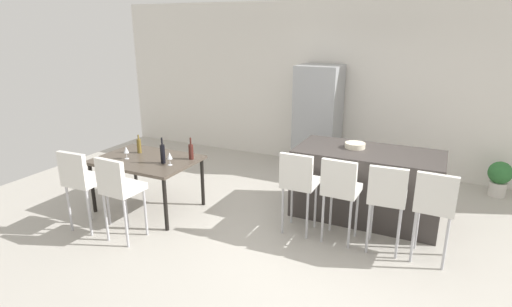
{
  "coord_description": "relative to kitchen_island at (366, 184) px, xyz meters",
  "views": [
    {
      "loc": [
        1.35,
        -4.45,
        2.47
      ],
      "look_at": [
        -0.87,
        0.18,
        0.85
      ],
      "focal_mm": 28.52,
      "sensor_mm": 36.0,
      "label": 1
    }
  ],
  "objects": [
    {
      "name": "dining_chair_far",
      "position": [
        -2.47,
        -1.92,
        0.24
      ],
      "size": [
        0.42,
        0.42,
        1.05
      ],
      "color": "silver",
      "rests_on": "ground_plane"
    },
    {
      "name": "fruit_bowl",
      "position": [
        -0.2,
        0.05,
        0.5
      ],
      "size": [
        0.27,
        0.27,
        0.07
      ],
      "primitive_type": "cylinder",
      "color": "beige",
      "rests_on": "kitchen_island"
    },
    {
      "name": "back_wall",
      "position": [
        -0.5,
        1.99,
        0.99
      ],
      "size": [
        10.0,
        0.12,
        2.9
      ],
      "primitive_type": "cube",
      "color": "silver",
      "rests_on": "ground_plane"
    },
    {
      "name": "ground_plane",
      "position": [
        -0.5,
        -0.72,
        -0.46
      ],
      "size": [
        10.0,
        10.0,
        0.0
      ],
      "primitive_type": "plane",
      "color": "#ADA89E"
    },
    {
      "name": "wine_bottle_left",
      "position": [
        -3.03,
        -0.91,
        0.39
      ],
      "size": [
        0.06,
        0.06,
        0.27
      ],
      "color": "brown",
      "rests_on": "dining_table"
    },
    {
      "name": "wine_glass_right",
      "position": [
        -3.0,
        -1.2,
        0.4
      ],
      "size": [
        0.07,
        0.07,
        0.17
      ],
      "color": "silver",
      "rests_on": "dining_table"
    },
    {
      "name": "refrigerator",
      "position": [
        -1.18,
        1.55,
        0.46
      ],
      "size": [
        0.72,
        0.68,
        1.84
      ],
      "primitive_type": "cube",
      "color": "#939699",
      "rests_on": "ground_plane"
    },
    {
      "name": "kitchen_island",
      "position": [
        0.0,
        0.0,
        0.0
      ],
      "size": [
        1.86,
        0.92,
        0.92
      ],
      "primitive_type": "cube",
      "color": "#383330",
      "rests_on": "ground_plane"
    },
    {
      "name": "dining_table",
      "position": [
        -2.77,
        -1.08,
        0.22
      ],
      "size": [
        1.35,
        0.96,
        0.74
      ],
      "color": "#4C4238",
      "rests_on": "ground_plane"
    },
    {
      "name": "potted_plant",
      "position": [
        1.68,
        1.54,
        -0.15
      ],
      "size": [
        0.34,
        0.34,
        0.54
      ],
      "color": "beige",
      "rests_on": "ground_plane"
    },
    {
      "name": "bar_chair_left",
      "position": [
        -0.66,
        -0.84,
        0.24
      ],
      "size": [
        0.4,
        0.4,
        1.05
      ],
      "color": "silver",
      "rests_on": "ground_plane"
    },
    {
      "name": "bar_chair_middle",
      "position": [
        -0.15,
        -0.84,
        0.24
      ],
      "size": [
        0.41,
        0.41,
        1.05
      ],
      "color": "silver",
      "rests_on": "ground_plane"
    },
    {
      "name": "wine_bottle_corner",
      "position": [
        -2.2,
        -0.83,
        0.39
      ],
      "size": [
        0.07,
        0.07,
        0.3
      ],
      "color": "#471E19",
      "rests_on": "dining_table"
    },
    {
      "name": "wine_bottle_near",
      "position": [
        -2.44,
        -1.14,
        0.41
      ],
      "size": [
        0.06,
        0.06,
        0.35
      ],
      "color": "black",
      "rests_on": "dining_table"
    },
    {
      "name": "bar_chair_far",
      "position": [
        0.86,
        -0.84,
        0.24
      ],
      "size": [
        0.42,
        0.42,
        1.05
      ],
      "color": "silver",
      "rests_on": "ground_plane"
    },
    {
      "name": "bar_chair_right",
      "position": [
        0.37,
        -0.84,
        0.24
      ],
      "size": [
        0.42,
        0.42,
        1.05
      ],
      "color": "silver",
      "rests_on": "ground_plane"
    },
    {
      "name": "wine_glass_middle",
      "position": [
        -2.31,
        -1.16,
        0.4
      ],
      "size": [
        0.07,
        0.07,
        0.17
      ],
      "color": "silver",
      "rests_on": "dining_table"
    },
    {
      "name": "dining_chair_near",
      "position": [
        -3.07,
        -1.92,
        0.24
      ],
      "size": [
        0.42,
        0.42,
        1.05
      ],
      "color": "silver",
      "rests_on": "ground_plane"
    }
  ]
}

